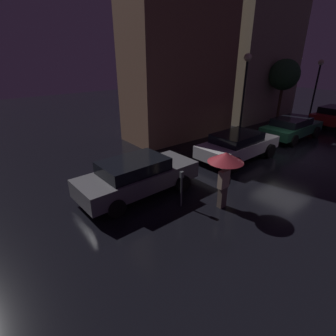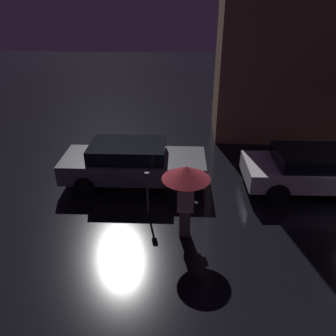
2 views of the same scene
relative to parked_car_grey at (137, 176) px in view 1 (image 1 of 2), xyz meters
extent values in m
plane|color=black|center=(8.28, -1.49, -0.75)|extent=(60.00, 60.00, 0.00)
cube|color=#8C664C|center=(6.33, 5.01, 4.01)|extent=(6.84, 3.00, 9.51)
cube|color=gray|center=(14.43, 5.01, 4.72)|extent=(6.98, 3.00, 10.94)
cube|color=slate|center=(0.04, 0.00, -0.11)|extent=(4.67, 1.92, 0.64)
cube|color=black|center=(-0.14, 0.00, 0.43)|extent=(2.45, 1.63, 0.45)
cylinder|color=black|center=(1.47, 0.88, -0.43)|extent=(0.64, 0.22, 0.64)
cylinder|color=black|center=(1.47, -0.88, -0.43)|extent=(0.64, 0.22, 0.64)
cylinder|color=black|center=(-1.39, 0.88, -0.43)|extent=(0.64, 0.22, 0.64)
cylinder|color=black|center=(-1.39, -0.88, -0.43)|extent=(0.64, 0.22, 0.64)
cube|color=silver|center=(5.89, -0.07, -0.10)|extent=(4.65, 2.02, 0.59)
cube|color=black|center=(5.71, -0.07, 0.40)|extent=(2.44, 1.72, 0.41)
cylinder|color=black|center=(7.31, 0.86, -0.39)|extent=(0.71, 0.22, 0.71)
cylinder|color=black|center=(7.31, -0.99, -0.39)|extent=(0.71, 0.22, 0.71)
cylinder|color=black|center=(4.47, 0.86, -0.39)|extent=(0.71, 0.22, 0.71)
cylinder|color=black|center=(4.47, -0.99, -0.39)|extent=(0.71, 0.22, 0.71)
cube|color=#1E5638|center=(11.32, 0.05, -0.12)|extent=(4.52, 1.93, 0.55)
cube|color=black|center=(11.14, 0.05, 0.35)|extent=(2.37, 1.66, 0.41)
cylinder|color=black|center=(12.71, 0.97, -0.40)|extent=(0.70, 0.22, 0.70)
cylinder|color=black|center=(12.71, -0.86, -0.40)|extent=(0.70, 0.22, 0.70)
cylinder|color=black|center=(9.93, 0.97, -0.40)|extent=(0.70, 0.22, 0.70)
cylinder|color=black|center=(9.93, -0.86, -0.40)|extent=(0.70, 0.22, 0.70)
cube|color=maroon|center=(16.87, -0.24, -0.10)|extent=(4.03, 1.96, 0.61)
cube|color=black|center=(16.71, -0.24, 0.42)|extent=(2.12, 1.68, 0.44)
cylinder|color=black|center=(18.10, 0.67, -0.41)|extent=(0.67, 0.22, 0.67)
cylinder|color=black|center=(15.64, 0.67, -0.41)|extent=(0.67, 0.22, 0.67)
cube|color=#66564C|center=(1.77, -2.61, -0.37)|extent=(0.29, 0.20, 0.76)
cube|color=#D1B293|center=(1.77, -2.61, 0.33)|extent=(0.42, 0.20, 0.63)
sphere|color=tan|center=(1.77, -2.61, 0.74)|extent=(0.21, 0.21, 0.21)
cylinder|color=black|center=(1.77, -2.61, 0.57)|extent=(0.02, 0.02, 0.75)
cone|color=#B2333D|center=(1.77, -2.61, 1.11)|extent=(1.18, 1.18, 0.32)
cube|color=black|center=(1.99, -2.61, 0.17)|extent=(0.16, 0.10, 0.22)
cylinder|color=#4C5154|center=(0.69, -1.70, -0.20)|extent=(0.06, 0.06, 1.10)
cube|color=#4C5154|center=(0.69, -1.70, 0.46)|extent=(0.12, 0.10, 0.22)
cylinder|color=black|center=(9.08, 2.27, 1.49)|extent=(0.14, 0.14, 4.48)
sphere|color=#F9EAB7|center=(9.08, 2.27, 3.96)|extent=(0.45, 0.45, 0.45)
cylinder|color=black|center=(18.95, 2.42, 1.27)|extent=(0.14, 0.14, 4.03)
sphere|color=#F9EAB7|center=(18.95, 2.42, 3.51)|extent=(0.44, 0.44, 0.44)
cylinder|color=#473323|center=(14.27, 2.75, 0.55)|extent=(0.20, 0.20, 2.60)
sphere|color=#234C28|center=(14.27, 2.75, 2.76)|extent=(2.14, 2.14, 2.14)
camera|label=1|loc=(-4.57, -7.61, 4.19)|focal=28.00mm
camera|label=2|loc=(1.81, -9.42, 4.80)|focal=35.00mm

